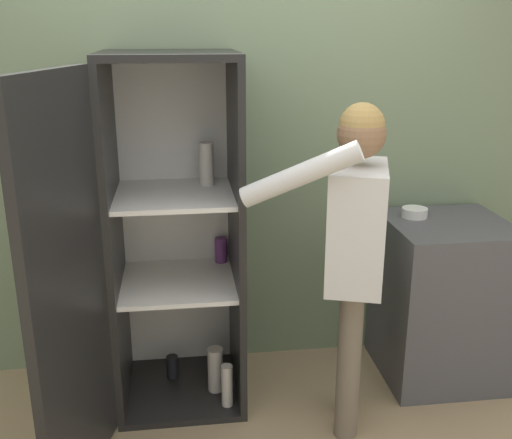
{
  "coord_description": "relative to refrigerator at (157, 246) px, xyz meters",
  "views": [
    {
      "loc": [
        -0.32,
        -2.32,
        1.94
      ],
      "look_at": [
        0.07,
        0.6,
        0.99
      ],
      "focal_mm": 42.0,
      "sensor_mm": 36.0,
      "label": 1
    }
  ],
  "objects": [
    {
      "name": "refrigerator",
      "position": [
        0.0,
        0.0,
        0.0
      ],
      "size": [
        0.87,
        1.28,
        1.83
      ],
      "color": "black",
      "rests_on": "ground_plane"
    },
    {
      "name": "counter",
      "position": [
        1.58,
        0.1,
        -0.44
      ],
      "size": [
        0.65,
        0.64,
        0.93
      ],
      "color": "#4C4C51",
      "rests_on": "ground_plane"
    },
    {
      "name": "bowl",
      "position": [
        1.42,
        0.21,
        0.05
      ],
      "size": [
        0.14,
        0.14,
        0.05
      ],
      "color": "white",
      "rests_on": "counter"
    },
    {
      "name": "person",
      "position": [
        0.92,
        -0.31,
        0.13
      ],
      "size": [
        0.75,
        0.57,
        1.63
      ],
      "color": "#726656",
      "rests_on": "ground_plane"
    },
    {
      "name": "wall_back",
      "position": [
        0.44,
        0.47,
        0.37
      ],
      "size": [
        7.0,
        0.06,
        2.55
      ],
      "color": "gray",
      "rests_on": "ground_plane"
    }
  ]
}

